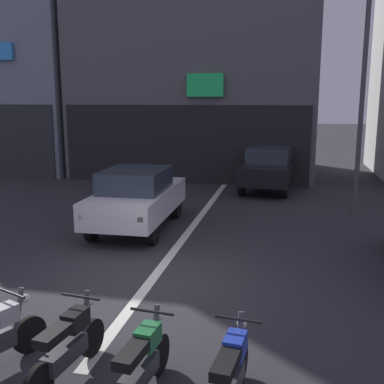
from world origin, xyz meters
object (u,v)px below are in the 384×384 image
at_px(car_white_crossing_near, 137,197).
at_px(motorcycle_green_row_centre, 142,364).
at_px(car_black_down_street, 269,167).
at_px(motorcycle_blue_row_right_mid, 231,374).
at_px(street_lamp, 364,72).
at_px(motorcycle_black_row_left_mid, 68,345).

height_order(car_white_crossing_near, motorcycle_green_row_centre, car_white_crossing_near).
relative_size(car_black_down_street, motorcycle_blue_row_right_mid, 2.55).
relative_size(car_white_crossing_near, street_lamp, 0.60).
xyz_separation_m(car_black_down_street, motorcycle_black_row_left_mid, (-1.90, -12.92, -0.43)).
bearing_deg(motorcycle_black_row_left_mid, car_black_down_street, 81.65).
relative_size(motorcycle_green_row_centre, motorcycle_blue_row_right_mid, 1.00).
relative_size(street_lamp, motorcycle_green_row_centre, 4.15).
relative_size(car_white_crossing_near, car_black_down_street, 0.97).
distance_m(car_white_crossing_near, motorcycle_green_row_centre, 7.31).
distance_m(car_white_crossing_near, motorcycle_blue_row_right_mid, 7.69).
xyz_separation_m(car_white_crossing_near, motorcycle_blue_row_right_mid, (3.37, -6.90, -0.43)).
height_order(car_black_down_street, street_lamp, street_lamp).
relative_size(car_black_down_street, motorcycle_black_row_left_mid, 2.56).
bearing_deg(street_lamp, motorcycle_blue_row_right_mid, -104.81).
bearing_deg(car_black_down_street, motorcycle_black_row_left_mid, -98.35).
bearing_deg(motorcycle_black_row_left_mid, car_white_crossing_near, 101.12).
xyz_separation_m(motorcycle_black_row_left_mid, motorcycle_green_row_centre, (1.03, -0.22, 0.00)).
bearing_deg(car_black_down_street, car_white_crossing_near, -117.27).
xyz_separation_m(car_white_crossing_near, street_lamp, (5.92, 2.74, 3.31)).
xyz_separation_m(car_white_crossing_near, car_black_down_street, (3.21, 6.23, 0.00)).
distance_m(car_black_down_street, motorcycle_black_row_left_mid, 13.07).
bearing_deg(motorcycle_blue_row_right_mid, street_lamp, 75.19).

